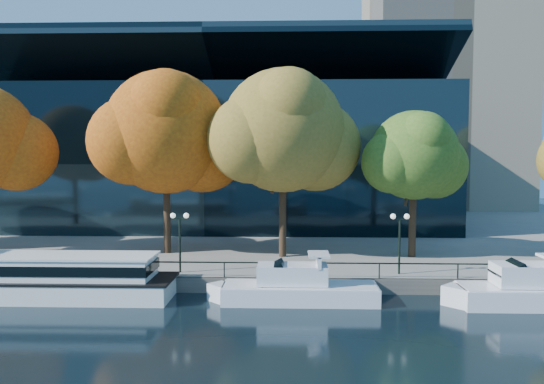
{
  "coord_description": "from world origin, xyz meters",
  "views": [
    {
      "loc": [
        4.21,
        -30.53,
        8.91
      ],
      "look_at": [
        2.94,
        8.0,
        6.2
      ],
      "focal_mm": 35.0,
      "sensor_mm": 36.0,
      "label": 1
    }
  ],
  "objects_px": {
    "tree_2": "(168,135)",
    "lamp_1": "(180,228)",
    "tree_3": "(285,133)",
    "tree_4": "(416,157)",
    "lamp_2": "(400,229)",
    "cruiser_near": "(293,287)",
    "tour_boat": "(39,276)",
    "cruiser_far": "(529,290)"
  },
  "relations": [
    {
      "from": "tree_2",
      "to": "lamp_1",
      "type": "bearing_deg",
      "value": -71.88
    },
    {
      "from": "tree_3",
      "to": "lamp_1",
      "type": "distance_m",
      "value": 11.22
    },
    {
      "from": "tree_2",
      "to": "lamp_1",
      "type": "xyz_separation_m",
      "value": [
        2.3,
        -7.03,
        -6.53
      ]
    },
    {
      "from": "tree_4",
      "to": "lamp_2",
      "type": "bearing_deg",
      "value": -111.55
    },
    {
      "from": "cruiser_near",
      "to": "lamp_2",
      "type": "bearing_deg",
      "value": 26.26
    },
    {
      "from": "tree_4",
      "to": "lamp_1",
      "type": "distance_m",
      "value": 18.69
    },
    {
      "from": "tour_boat",
      "to": "tree_2",
      "type": "relative_size",
      "value": 1.19
    },
    {
      "from": "cruiser_far",
      "to": "tree_2",
      "type": "height_order",
      "value": "tree_2"
    },
    {
      "from": "lamp_1",
      "to": "tree_3",
      "type": "bearing_deg",
      "value": 39.26
    },
    {
      "from": "cruiser_near",
      "to": "tree_4",
      "type": "xyz_separation_m",
      "value": [
        9.45,
        9.51,
        7.79
      ]
    },
    {
      "from": "tour_boat",
      "to": "tree_3",
      "type": "bearing_deg",
      "value": 30.22
    },
    {
      "from": "lamp_1",
      "to": "lamp_2",
      "type": "height_order",
      "value": "same"
    },
    {
      "from": "cruiser_far",
      "to": "cruiser_near",
      "type": "bearing_deg",
      "value": 177.86
    },
    {
      "from": "cruiser_near",
      "to": "tree_3",
      "type": "height_order",
      "value": "tree_3"
    },
    {
      "from": "tour_boat",
      "to": "cruiser_near",
      "type": "bearing_deg",
      "value": -1.41
    },
    {
      "from": "cruiser_near",
      "to": "tree_2",
      "type": "xyz_separation_m",
      "value": [
        -9.89,
        10.52,
        9.58
      ]
    },
    {
      "from": "tree_2",
      "to": "tree_4",
      "type": "xyz_separation_m",
      "value": [
        19.34,
        -1.01,
        -1.79
      ]
    },
    {
      "from": "cruiser_far",
      "to": "tree_3",
      "type": "height_order",
      "value": "tree_3"
    },
    {
      "from": "lamp_1",
      "to": "cruiser_far",
      "type": "bearing_deg",
      "value": -10.6
    },
    {
      "from": "cruiser_near",
      "to": "tree_3",
      "type": "bearing_deg",
      "value": 93.45
    },
    {
      "from": "tour_boat",
      "to": "cruiser_far",
      "type": "xyz_separation_m",
      "value": [
        29.56,
        -0.91,
        -0.37
      ]
    },
    {
      "from": "tree_2",
      "to": "tree_3",
      "type": "height_order",
      "value": "tree_2"
    },
    {
      "from": "cruiser_far",
      "to": "tree_2",
      "type": "relative_size",
      "value": 0.68
    },
    {
      "from": "cruiser_near",
      "to": "lamp_1",
      "type": "relative_size",
      "value": 2.57
    },
    {
      "from": "tree_3",
      "to": "tree_4",
      "type": "bearing_deg",
      "value": 1.55
    },
    {
      "from": "cruiser_far",
      "to": "tree_4",
      "type": "bearing_deg",
      "value": 113.52
    },
    {
      "from": "tree_2",
      "to": "lamp_1",
      "type": "distance_m",
      "value": 9.86
    },
    {
      "from": "tour_boat",
      "to": "cruiser_near",
      "type": "height_order",
      "value": "tour_boat"
    },
    {
      "from": "tree_2",
      "to": "lamp_1",
      "type": "relative_size",
      "value": 3.63
    },
    {
      "from": "tour_boat",
      "to": "lamp_1",
      "type": "relative_size",
      "value": 4.31
    },
    {
      "from": "tour_boat",
      "to": "lamp_1",
      "type": "xyz_separation_m",
      "value": [
        8.16,
        3.1,
        2.58
      ]
    },
    {
      "from": "cruiser_near",
      "to": "tour_boat",
      "type": "bearing_deg",
      "value": 178.59
    },
    {
      "from": "tree_2",
      "to": "lamp_2",
      "type": "relative_size",
      "value": 3.63
    },
    {
      "from": "cruiser_far",
      "to": "tree_2",
      "type": "bearing_deg",
      "value": 155.04
    },
    {
      "from": "tour_boat",
      "to": "tree_4",
      "type": "xyz_separation_m",
      "value": [
        25.2,
        9.12,
        7.32
      ]
    },
    {
      "from": "tree_2",
      "to": "cruiser_far",
      "type": "bearing_deg",
      "value": -24.96
    },
    {
      "from": "tree_2",
      "to": "tour_boat",
      "type": "bearing_deg",
      "value": -120.05
    },
    {
      "from": "cruiser_near",
      "to": "tree_3",
      "type": "xyz_separation_m",
      "value": [
        -0.56,
        9.24,
        9.63
      ]
    },
    {
      "from": "tree_3",
      "to": "lamp_2",
      "type": "xyz_separation_m",
      "value": [
        7.63,
        -5.75,
        -6.58
      ]
    },
    {
      "from": "cruiser_far",
      "to": "tree_3",
      "type": "bearing_deg",
      "value": 145.84
    },
    {
      "from": "cruiser_near",
      "to": "lamp_2",
      "type": "relative_size",
      "value": 2.57
    },
    {
      "from": "tree_4",
      "to": "lamp_2",
      "type": "height_order",
      "value": "tree_4"
    }
  ]
}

